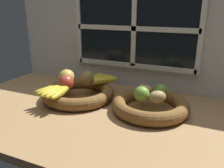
# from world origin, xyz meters

# --- Properties ---
(ground_plane) EXTENTS (1.40, 0.90, 0.03)m
(ground_plane) POSITION_xyz_m (0.00, 0.00, -0.01)
(ground_plane) COLOR #9E774C
(back_wall) EXTENTS (1.40, 0.05, 0.55)m
(back_wall) POSITION_xyz_m (0.00, 0.30, 0.28)
(back_wall) COLOR silver
(back_wall) RESTS_ON ground_plane
(fruit_bowl_left) EXTENTS (0.34, 0.34, 0.06)m
(fruit_bowl_left) POSITION_xyz_m (-0.18, 0.01, 0.03)
(fruit_bowl_left) COLOR brown
(fruit_bowl_left) RESTS_ON ground_plane
(fruit_bowl_right) EXTENTS (0.32, 0.32, 0.06)m
(fruit_bowl_right) POSITION_xyz_m (0.17, 0.01, 0.03)
(fruit_bowl_right) COLOR brown
(fruit_bowl_right) RESTS_ON ground_plane
(apple_golden_left) EXTENTS (0.08, 0.08, 0.08)m
(apple_golden_left) POSITION_xyz_m (-0.24, 0.02, 0.10)
(apple_golden_left) COLOR gold
(apple_golden_left) RESTS_ON fruit_bowl_left
(apple_red_front) EXTENTS (0.07, 0.07, 0.07)m
(apple_red_front) POSITION_xyz_m (-0.21, -0.03, 0.09)
(apple_red_front) COLOR #B73828
(apple_red_front) RESTS_ON fruit_bowl_left
(pear_brown) EXTENTS (0.08, 0.08, 0.07)m
(pear_brown) POSITION_xyz_m (-0.15, 0.05, 0.09)
(pear_brown) COLOR olive
(pear_brown) RESTS_ON fruit_bowl_left
(banana_bunch_front) EXTENTS (0.14, 0.17, 0.03)m
(banana_bunch_front) POSITION_xyz_m (-0.22, -0.10, 0.07)
(banana_bunch_front) COLOR gold
(banana_bunch_front) RESTS_ON fruit_bowl_left
(banana_bunch_back) EXTENTS (0.14, 0.18, 0.03)m
(banana_bunch_back) POSITION_xyz_m (-0.12, 0.12, 0.07)
(banana_bunch_back) COLOR gold
(banana_bunch_back) RESTS_ON fruit_bowl_left
(potato_small) EXTENTS (0.09, 0.08, 0.05)m
(potato_small) POSITION_xyz_m (0.20, -0.02, 0.08)
(potato_small) COLOR #A38451
(potato_small) RESTS_ON fruit_bowl_right
(potato_oblong) EXTENTS (0.09, 0.09, 0.05)m
(potato_oblong) POSITION_xyz_m (0.13, 0.04, 0.08)
(potato_oblong) COLOR tan
(potato_oblong) RESTS_ON fruit_bowl_right
(lime_near) EXTENTS (0.06, 0.06, 0.06)m
(lime_near) POSITION_xyz_m (0.14, -0.03, 0.09)
(lime_near) COLOR #6B9E33
(lime_near) RESTS_ON fruit_bowl_right
(lime_far) EXTENTS (0.05, 0.05, 0.05)m
(lime_far) POSITION_xyz_m (0.20, 0.06, 0.08)
(lime_far) COLOR olive
(lime_far) RESTS_ON fruit_bowl_right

